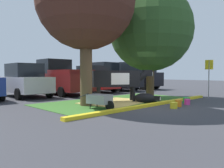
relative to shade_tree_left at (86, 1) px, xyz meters
The scene contains 20 objects.
ground_plane 5.23m from the shade_tree_left, 49.94° to the right, with size 80.00×80.00×0.00m, color #38383D.
grass_island 5.07m from the shade_tree_left, ahead, with size 8.25×4.02×0.02m, color #386B28.
curb_yellow 5.43m from the shade_tree_left, 42.89° to the right, with size 9.45×0.24×0.12m, color yellow.
hay_bedding 4.85m from the shade_tree_left, ahead, with size 3.20×2.40×0.04m, color tan.
shade_tree_left is the anchor object (origin of this frame).
shade_tree_right 4.51m from the shade_tree_left, ahead, with size 4.74×4.74×6.30m.
cow_holstein 3.93m from the shade_tree_left, ahead, with size 2.80×2.07×1.60m.
calf_lying 5.19m from the shade_tree_left, 27.25° to the right, with size 0.77×1.33×0.48m.
person_handler 5.05m from the shade_tree_left, ahead, with size 0.34×0.52×1.58m.
wheelbarrow 4.32m from the shade_tree_left, 99.05° to the right, with size 0.79×1.62×0.63m.
parking_sign 8.19m from the shade_tree_left, 18.46° to the right, with size 0.14×0.44×2.22m.
bucket_yellow 5.78m from the shade_tree_left, 56.20° to the right, with size 0.32×0.32×0.25m.
bucket_orange 5.94m from the shade_tree_left, 48.70° to the right, with size 0.29×0.29×0.30m.
bucket_pink 6.37m from the shade_tree_left, 39.92° to the right, with size 0.29×0.29×0.25m.
bucket_green 6.49m from the shade_tree_left, 34.45° to the right, with size 0.34×0.34×0.28m.
sedan_silver 6.68m from the shade_tree_left, 93.68° to the left, with size 2.10×4.44×2.02m.
pickup_truck_maroon 6.95m from the shade_tree_left, 69.12° to the left, with size 2.31×5.44×2.42m.
sedan_red 8.26m from the shade_tree_left, 48.15° to the left, with size 2.10×4.44×2.02m.
pickup_truck_black 10.23m from the shade_tree_left, 38.91° to the left, with size 2.31×5.44×2.42m.
suv_black 12.05m from the shade_tree_left, 27.91° to the left, with size 2.20×4.64×2.52m.
Camera 1 is at (-7.62, -5.75, 1.41)m, focal length 35.50 mm.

